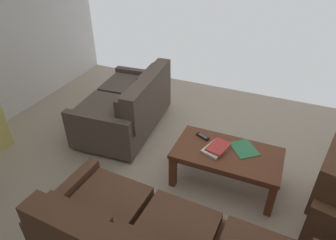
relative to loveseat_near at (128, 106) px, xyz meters
name	(u,v)px	position (x,y,z in m)	size (l,w,h in m)	color
ground_plane	(191,188)	(-1.17, 0.74, -0.35)	(5.84, 4.85, 0.01)	tan
loveseat_near	(128,106)	(0.00, 0.00, 0.00)	(0.98, 1.50, 0.82)	black
coffee_table	(227,157)	(-1.47, 0.53, 0.01)	(1.09, 0.59, 0.43)	brown
book_stack	(217,148)	(-1.35, 0.54, 0.10)	(0.27, 0.32, 0.05)	silver
tv_remote	(203,137)	(-1.16, 0.39, 0.09)	(0.16, 0.10, 0.02)	black
loose_magazine	(244,149)	(-1.61, 0.42, 0.08)	(0.22, 0.28, 0.01)	#337F51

